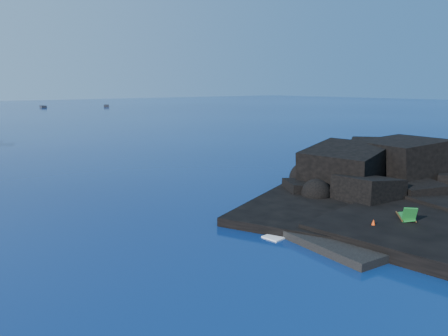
# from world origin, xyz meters

# --- Properties ---
(ground) EXTENTS (400.00, 400.00, 0.00)m
(ground) POSITION_xyz_m (0.00, 0.00, 0.00)
(ground) COLOR #04103C
(ground) RESTS_ON ground
(headland) EXTENTS (24.00, 24.00, 3.60)m
(headland) POSITION_xyz_m (13.00, 3.00, 0.00)
(headland) COLOR black
(headland) RESTS_ON ground
(beach) EXTENTS (9.08, 6.86, 0.70)m
(beach) POSITION_xyz_m (4.50, 0.50, 0.00)
(beach) COLOR black
(beach) RESTS_ON ground
(surf_foam) EXTENTS (10.00, 8.00, 0.06)m
(surf_foam) POSITION_xyz_m (5.00, 5.00, 0.00)
(surf_foam) COLOR white
(surf_foam) RESTS_ON ground
(deck_chair) EXTENTS (1.75, 1.63, 1.15)m
(deck_chair) POSITION_xyz_m (5.81, -0.53, 0.92)
(deck_chair) COLOR #176A26
(deck_chair) RESTS_ON beach
(towel) EXTENTS (2.05, 1.28, 0.05)m
(towel) POSITION_xyz_m (3.87, 0.07, 0.38)
(towel) COLOR white
(towel) RESTS_ON beach
(sunbather) EXTENTS (1.67, 0.73, 0.22)m
(sunbather) POSITION_xyz_m (3.87, 0.07, 0.51)
(sunbather) COLOR tan
(sunbather) RESTS_ON towel
(marker_cone) EXTENTS (0.36, 0.36, 0.54)m
(marker_cone) POSITION_xyz_m (3.67, -0.13, 0.62)
(marker_cone) COLOR #FF410D
(marker_cone) RESTS_ON beach
(distant_boat_a) EXTENTS (2.16, 4.92, 0.63)m
(distant_boat_a) POSITION_xyz_m (28.29, 130.25, 0.00)
(distant_boat_a) COLOR black
(distant_boat_a) RESTS_ON ground
(distant_boat_b) EXTENTS (3.52, 5.34, 0.68)m
(distant_boat_b) POSITION_xyz_m (45.67, 122.76, 0.00)
(distant_boat_b) COLOR black
(distant_boat_b) RESTS_ON ground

